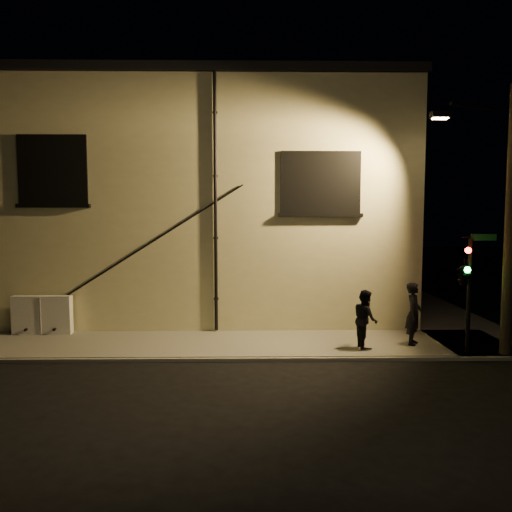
{
  "coord_description": "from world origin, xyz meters",
  "views": [
    {
      "loc": [
        -0.77,
        -13.25,
        4.01
      ],
      "look_at": [
        -0.51,
        1.8,
        2.71
      ],
      "focal_mm": 35.0,
      "sensor_mm": 36.0,
      "label": 1
    }
  ],
  "objects_px": {
    "pedestrian_a": "(414,313)",
    "pedestrian_b": "(365,319)",
    "traffic_signal": "(464,274)",
    "utility_cabinet": "(42,315)",
    "streetlamp_pole": "(507,216)"
  },
  "relations": [
    {
      "from": "pedestrian_a",
      "to": "pedestrian_b",
      "type": "xyz_separation_m",
      "value": [
        -1.51,
        -0.34,
        -0.08
      ]
    },
    {
      "from": "traffic_signal",
      "to": "utility_cabinet",
      "type": "bearing_deg",
      "value": 168.86
    },
    {
      "from": "traffic_signal",
      "to": "pedestrian_b",
      "type": "bearing_deg",
      "value": 165.77
    },
    {
      "from": "pedestrian_a",
      "to": "pedestrian_b",
      "type": "relative_size",
      "value": 1.1
    },
    {
      "from": "utility_cabinet",
      "to": "streetlamp_pole",
      "type": "distance_m",
      "value": 14.27
    },
    {
      "from": "traffic_signal",
      "to": "streetlamp_pole",
      "type": "distance_m",
      "value": 1.93
    },
    {
      "from": "utility_cabinet",
      "to": "pedestrian_b",
      "type": "xyz_separation_m",
      "value": [
        10.03,
        -1.83,
        0.22
      ]
    },
    {
      "from": "pedestrian_b",
      "to": "traffic_signal",
      "type": "relative_size",
      "value": 0.51
    },
    {
      "from": "utility_cabinet",
      "to": "pedestrian_b",
      "type": "height_order",
      "value": "pedestrian_b"
    },
    {
      "from": "pedestrian_a",
      "to": "traffic_signal",
      "type": "distance_m",
      "value": 1.93
    },
    {
      "from": "streetlamp_pole",
      "to": "utility_cabinet",
      "type": "bearing_deg",
      "value": 169.71
    },
    {
      "from": "pedestrian_b",
      "to": "traffic_signal",
      "type": "xyz_separation_m",
      "value": [
        2.55,
        -0.65,
        1.38
      ]
    },
    {
      "from": "utility_cabinet",
      "to": "traffic_signal",
      "type": "xyz_separation_m",
      "value": [
        12.58,
        -2.48,
        1.61
      ]
    },
    {
      "from": "pedestrian_a",
      "to": "utility_cabinet",
      "type": "bearing_deg",
      "value": 109.15
    },
    {
      "from": "pedestrian_a",
      "to": "streetlamp_pole",
      "type": "bearing_deg",
      "value": -88.25
    }
  ]
}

